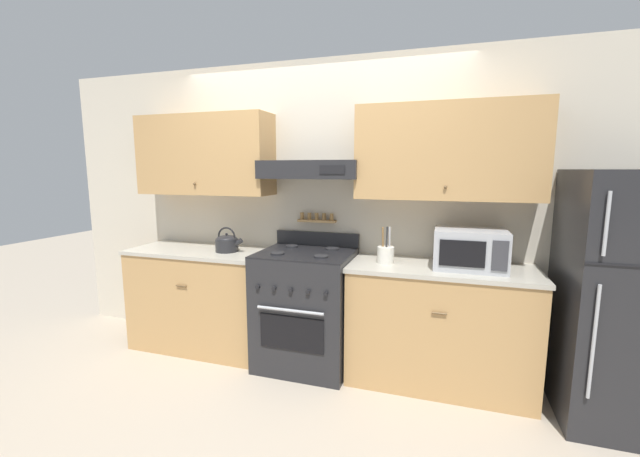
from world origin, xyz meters
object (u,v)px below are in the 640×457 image
object	(u,v)px
stove_range	(306,308)
utensil_crock	(386,254)
tea_kettle	(227,243)
refrigerator	(621,298)
microwave	(470,249)

from	to	relation	value
stove_range	utensil_crock	bearing A→B (deg)	1.98
stove_range	tea_kettle	world-z (taller)	tea_kettle
stove_range	tea_kettle	distance (m)	0.90
stove_range	utensil_crock	size ratio (longest dim) A/B	3.86
utensil_crock	stove_range	bearing A→B (deg)	-178.02
refrigerator	microwave	xyz separation A→B (m)	(-0.91, 0.10, 0.24)
stove_range	microwave	world-z (taller)	microwave
refrigerator	utensil_crock	bearing A→B (deg)	176.99
microwave	utensil_crock	xyz separation A→B (m)	(-0.60, -0.02, -0.07)
tea_kettle	refrigerator	bearing A→B (deg)	-1.57
refrigerator	microwave	world-z (taller)	refrigerator
stove_range	microwave	bearing A→B (deg)	1.84
tea_kettle	utensil_crock	world-z (taller)	utensil_crock
tea_kettle	microwave	xyz separation A→B (m)	(1.99, 0.02, 0.07)
stove_range	tea_kettle	size ratio (longest dim) A/B	4.26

